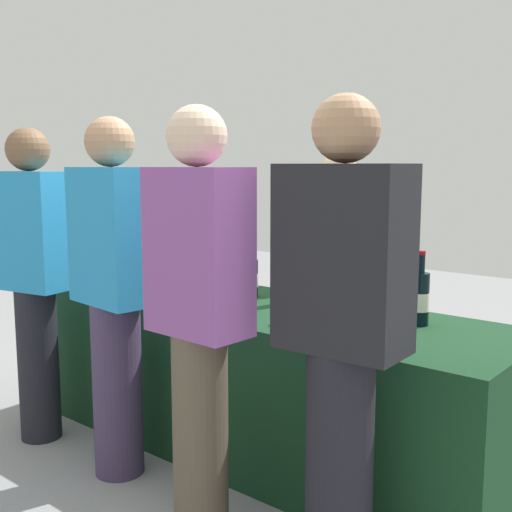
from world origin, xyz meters
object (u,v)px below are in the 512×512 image
Objects in this scene: wine_bottle_5 at (284,283)px; guest_2 at (199,311)px; wine_bottle_1 at (151,262)px; guest_0 at (34,273)px; wine_bottle_0 at (132,259)px; wine_bottle_2 at (171,261)px; wine_bottle_4 at (251,277)px; wine_glass_2 at (293,300)px; wine_bottle_7 at (420,298)px; wine_bottle_3 at (202,267)px; wine_glass_3 at (347,304)px; wine_glass_4 at (375,309)px; wine_glass_0 at (114,273)px; server_pouring at (337,274)px; guest_3 at (342,329)px; wine_bottle_6 at (382,294)px; guest_1 at (114,287)px; ice_bucket at (140,268)px; wine_glass_1 at (141,270)px.

guest_2 reaches higher than wine_bottle_5.
guest_0 is at bearing -93.20° from wine_bottle_1.
wine_bottle_2 is at bearing 20.70° from wine_bottle_0.
wine_glass_2 is at bearing -31.65° from wine_bottle_4.
wine_bottle_5 is (0.25, -0.04, 0.01)m from wine_bottle_4.
wine_bottle_7 is 0.20× the size of guest_2.
wine_bottle_0 is at bearing -178.71° from wine_bottle_7.
wine_bottle_3 reaches higher than wine_glass_3.
wine_glass_4 is (1.58, -0.30, -0.01)m from wine_bottle_2.
wine_glass_0 is 0.45m from guest_0.
wine_bottle_3 is 0.39m from wine_bottle_4.
wine_bottle_1 is at bearing -179.69° from wine_bottle_7.
wine_bottle_2 is at bearing 174.91° from wine_bottle_4.
wine_bottle_1 is 1.14m from server_pouring.
guest_3 reaches higher than wine_bottle_2.
wine_glass_4 is (0.10, -0.24, -0.01)m from wine_bottle_6.
guest_1 is at bearing 170.98° from guest_2.
wine_bottle_3 is 2.24× the size of wine_glass_4.
wine_glass_4 is (0.63, -0.20, -0.01)m from wine_bottle_5.
wine_bottle_7 is 0.26m from wine_glass_4.
guest_3 is at bearing 115.52° from server_pouring.
guest_1 is (-0.93, -0.54, 0.04)m from wine_glass_3.
server_pouring reaches higher than wine_bottle_2.
guest_0 is (-1.58, -0.56, 0.04)m from wine_glass_3.
wine_bottle_7 is (0.19, 0.01, 0.01)m from wine_bottle_6.
guest_2 is at bearing -168.47° from guest_3.
wine_bottle_1 is 0.18× the size of guest_0.
wine_bottle_7 reaches higher than wine_bottle_3.
wine_bottle_3 is at bearing 2.82° from wine_bottle_1.
wine_bottle_7 reaches higher than wine_bottle_6.
guest_1 reaches higher than wine_bottle_5.
wine_bottle_4 is 0.18× the size of guest_2.
guest_0 reaches higher than wine_bottle_5.
guest_0 is at bearing -100.26° from wine_bottle_2.
ice_bucket is at bearing -172.54° from wine_bottle_5.
wine_bottle_2 is at bearing 100.22° from wine_glass_1.
ice_bucket is (-0.07, 0.06, -0.01)m from wine_glass_1.
ice_bucket is at bearing 32.74° from server_pouring.
wine_bottle_1 is 1.78m from wine_bottle_7.
guest_2 reaches higher than wine_bottle_6.
wine_bottle_2 is at bearing 84.28° from ice_bucket.
wine_bottle_0 is 1.10× the size of wine_bottle_4.
guest_0 reaches higher than wine_bottle_7.
wine_bottle_0 is 2.12m from guest_3.
wine_glass_0 is 0.59× the size of ice_bucket.
ice_bucket is (-0.02, -0.23, -0.02)m from wine_bottle_2.
guest_0 is 0.98× the size of guest_1.
wine_glass_2 is at bearing -20.46° from wine_bottle_3.
wine_bottle_2 reaches higher than wine_bottle_4.
wine_bottle_3 is 0.19× the size of guest_1.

